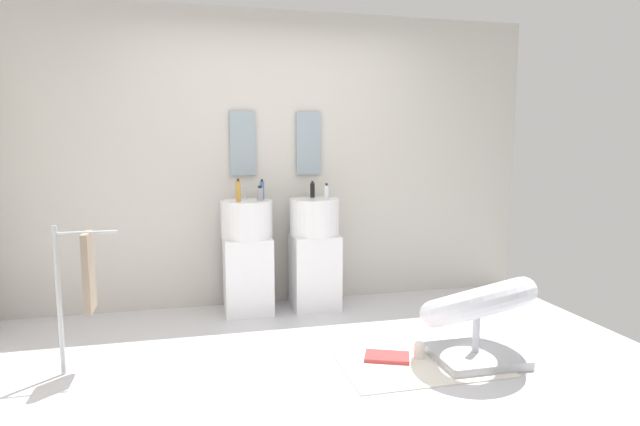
{
  "coord_description": "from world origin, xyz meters",
  "views": [
    {
      "loc": [
        -0.75,
        -3.12,
        1.45
      ],
      "look_at": [
        0.15,
        0.55,
        0.95
      ],
      "focal_mm": 29.78,
      "sensor_mm": 36.0,
      "label": 1
    }
  ],
  "objects_px": {
    "towel_rack": "(84,276)",
    "soap_bottle_amber": "(238,191)",
    "soap_bottle_blue": "(262,190)",
    "pedestal_sink_right": "(315,251)",
    "soap_bottle_grey": "(260,194)",
    "coffee_mug": "(419,350)",
    "lounge_chair": "(477,310)",
    "pedestal_sink_left": "(247,255)",
    "soap_bottle_clear": "(327,192)",
    "soap_bottle_black": "(312,190)",
    "magazine_red": "(387,357)"
  },
  "relations": [
    {
      "from": "soap_bottle_grey",
      "to": "pedestal_sink_left",
      "type": "bearing_deg",
      "value": 162.43
    },
    {
      "from": "lounge_chair",
      "to": "soap_bottle_grey",
      "type": "bearing_deg",
      "value": 132.57
    },
    {
      "from": "coffee_mug",
      "to": "soap_bottle_clear",
      "type": "relative_size",
      "value": 0.73
    },
    {
      "from": "pedestal_sink_right",
      "to": "pedestal_sink_left",
      "type": "bearing_deg",
      "value": 180.0
    },
    {
      "from": "coffee_mug",
      "to": "soap_bottle_clear",
      "type": "xyz_separation_m",
      "value": [
        -0.34,
        1.18,
        0.97
      ]
    },
    {
      "from": "soap_bottle_clear",
      "to": "soap_bottle_blue",
      "type": "bearing_deg",
      "value": 164.5
    },
    {
      "from": "towel_rack",
      "to": "soap_bottle_clear",
      "type": "bearing_deg",
      "value": 25.9
    },
    {
      "from": "pedestal_sink_right",
      "to": "coffee_mug",
      "type": "distance_m",
      "value": 1.43
    },
    {
      "from": "pedestal_sink_left",
      "to": "soap_bottle_amber",
      "type": "distance_m",
      "value": 0.57
    },
    {
      "from": "magazine_red",
      "to": "coffee_mug",
      "type": "distance_m",
      "value": 0.22
    },
    {
      "from": "pedestal_sink_left",
      "to": "soap_bottle_amber",
      "type": "relative_size",
      "value": 5.6
    },
    {
      "from": "soap_bottle_blue",
      "to": "soap_bottle_black",
      "type": "distance_m",
      "value": 0.47
    },
    {
      "from": "pedestal_sink_right",
      "to": "lounge_chair",
      "type": "height_order",
      "value": "pedestal_sink_right"
    },
    {
      "from": "lounge_chair",
      "to": "soap_bottle_black",
      "type": "height_order",
      "value": "soap_bottle_black"
    },
    {
      "from": "magazine_red",
      "to": "soap_bottle_blue",
      "type": "relative_size",
      "value": 1.69
    },
    {
      "from": "lounge_chair",
      "to": "soap_bottle_black",
      "type": "distance_m",
      "value": 1.84
    },
    {
      "from": "pedestal_sink_right",
      "to": "soap_bottle_black",
      "type": "xyz_separation_m",
      "value": [
        0.01,
        0.11,
        0.53
      ]
    },
    {
      "from": "lounge_chair",
      "to": "pedestal_sink_right",
      "type": "bearing_deg",
      "value": 119.0
    },
    {
      "from": "pedestal_sink_right",
      "to": "magazine_red",
      "type": "relative_size",
      "value": 3.6
    },
    {
      "from": "towel_rack",
      "to": "soap_bottle_grey",
      "type": "distance_m",
      "value": 1.6
    },
    {
      "from": "pedestal_sink_right",
      "to": "soap_bottle_amber",
      "type": "height_order",
      "value": "soap_bottle_amber"
    },
    {
      "from": "towel_rack",
      "to": "soap_bottle_black",
      "type": "xyz_separation_m",
      "value": [
        1.72,
        1.1,
        0.41
      ]
    },
    {
      "from": "soap_bottle_clear",
      "to": "soap_bottle_grey",
      "type": "bearing_deg",
      "value": 171.89
    },
    {
      "from": "soap_bottle_blue",
      "to": "lounge_chair",
      "type": "bearing_deg",
      "value": -49.42
    },
    {
      "from": "towel_rack",
      "to": "soap_bottle_clear",
      "type": "distance_m",
      "value": 2.03
    },
    {
      "from": "coffee_mug",
      "to": "soap_bottle_black",
      "type": "xyz_separation_m",
      "value": [
        -0.41,
        1.41,
        0.97
      ]
    },
    {
      "from": "towel_rack",
      "to": "coffee_mug",
      "type": "bearing_deg",
      "value": -8.38
    },
    {
      "from": "pedestal_sink_right",
      "to": "soap_bottle_grey",
      "type": "xyz_separation_m",
      "value": [
        -0.48,
        -0.03,
        0.52
      ]
    },
    {
      "from": "soap_bottle_amber",
      "to": "soap_bottle_clear",
      "type": "height_order",
      "value": "soap_bottle_amber"
    },
    {
      "from": "soap_bottle_black",
      "to": "soap_bottle_grey",
      "type": "xyz_separation_m",
      "value": [
        -0.49,
        -0.15,
        -0.01
      ]
    },
    {
      "from": "coffee_mug",
      "to": "soap_bottle_grey",
      "type": "bearing_deg",
      "value": 125.57
    },
    {
      "from": "coffee_mug",
      "to": "soap_bottle_grey",
      "type": "xyz_separation_m",
      "value": [
        -0.9,
        1.26,
        0.96
      ]
    },
    {
      "from": "soap_bottle_clear",
      "to": "soap_bottle_grey",
      "type": "height_order",
      "value": "soap_bottle_clear"
    },
    {
      "from": "magazine_red",
      "to": "towel_rack",
      "type": "bearing_deg",
      "value": -165.66
    },
    {
      "from": "magazine_red",
      "to": "soap_bottle_grey",
      "type": "bearing_deg",
      "value": 141.82
    },
    {
      "from": "towel_rack",
      "to": "soap_bottle_blue",
      "type": "distance_m",
      "value": 1.67
    },
    {
      "from": "towel_rack",
      "to": "coffee_mug",
      "type": "distance_m",
      "value": 2.23
    },
    {
      "from": "pedestal_sink_left",
      "to": "soap_bottle_blue",
      "type": "relative_size",
      "value": 6.07
    },
    {
      "from": "towel_rack",
      "to": "soap_bottle_clear",
      "type": "height_order",
      "value": "soap_bottle_clear"
    },
    {
      "from": "towel_rack",
      "to": "pedestal_sink_right",
      "type": "bearing_deg",
      "value": 29.89
    },
    {
      "from": "pedestal_sink_right",
      "to": "soap_bottle_clear",
      "type": "bearing_deg",
      "value": -55.53
    },
    {
      "from": "lounge_chair",
      "to": "pedestal_sink_left",
      "type": "bearing_deg",
      "value": 134.24
    },
    {
      "from": "pedestal_sink_left",
      "to": "coffee_mug",
      "type": "relative_size",
      "value": 10.24
    },
    {
      "from": "pedestal_sink_left",
      "to": "soap_bottle_grey",
      "type": "xyz_separation_m",
      "value": [
        0.11,
        -0.03,
        0.52
      ]
    },
    {
      "from": "pedestal_sink_right",
      "to": "soap_bottle_blue",
      "type": "bearing_deg",
      "value": 175.84
    },
    {
      "from": "coffee_mug",
      "to": "soap_bottle_black",
      "type": "distance_m",
      "value": 1.76
    },
    {
      "from": "towel_rack",
      "to": "soap_bottle_amber",
      "type": "height_order",
      "value": "soap_bottle_amber"
    },
    {
      "from": "pedestal_sink_left",
      "to": "lounge_chair",
      "type": "relative_size",
      "value": 1.04
    },
    {
      "from": "magazine_red",
      "to": "soap_bottle_clear",
      "type": "height_order",
      "value": "soap_bottle_clear"
    },
    {
      "from": "pedestal_sink_left",
      "to": "pedestal_sink_right",
      "type": "height_order",
      "value": "same"
    }
  ]
}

